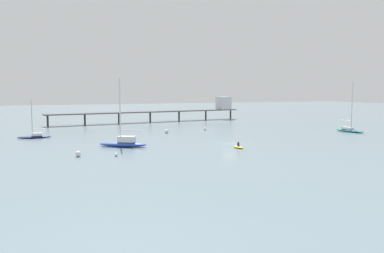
# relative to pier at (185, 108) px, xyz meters

# --- Properties ---
(ground_plane) EXTENTS (400.00, 400.00, 0.00)m
(ground_plane) POSITION_rel_pier_xyz_m (-11.48, -50.73, -3.93)
(ground_plane) COLOR slate
(pier) EXTENTS (58.90, 10.39, 7.21)m
(pier) POSITION_rel_pier_xyz_m (0.00, 0.00, 0.00)
(pier) COLOR #4C4C51
(pier) RESTS_ON ground_plane
(sailboat_teal) EXTENTS (2.63, 7.29, 11.18)m
(sailboat_teal) POSITION_rel_pier_xyz_m (22.11, -44.22, -3.24)
(sailboat_teal) COLOR #1E727A
(sailboat_teal) RESTS_ON ground_plane
(sailboat_navy) EXTENTS (6.21, 1.67, 7.57)m
(sailboat_navy) POSITION_rel_pier_xyz_m (-42.98, -29.43, -3.43)
(sailboat_navy) COLOR navy
(sailboat_navy) RESTS_ON ground_plane
(sailboat_blue) EXTENTS (7.98, 5.98, 11.34)m
(sailboat_blue) POSITION_rel_pier_xyz_m (-29.45, -47.42, -3.17)
(sailboat_blue) COLOR #2D4CB7
(sailboat_blue) RESTS_ON ground_plane
(dinghy_yellow) EXTENTS (1.33, 2.37, 1.14)m
(dinghy_yellow) POSITION_rel_pier_xyz_m (-12.72, -56.04, -3.71)
(dinghy_yellow) COLOR yellow
(dinghy_yellow) RESTS_ON ground_plane
(mooring_buoy_mid) EXTENTS (0.87, 0.87, 0.87)m
(mooring_buoy_mid) POSITION_rel_pier_xyz_m (-16.49, -31.10, -3.50)
(mooring_buoy_mid) COLOR silver
(mooring_buoy_mid) RESTS_ON ground_plane
(mooring_buoy_outer) EXTENTS (0.83, 0.83, 0.83)m
(mooring_buoy_outer) POSITION_rel_pier_xyz_m (-37.46, -54.50, -3.52)
(mooring_buoy_outer) COLOR silver
(mooring_buoy_outer) RESTS_ON ground_plane
(mooring_buoy_far) EXTENTS (0.51, 0.51, 0.51)m
(mooring_buoy_far) POSITION_rel_pier_xyz_m (-32.49, -56.33, -3.68)
(mooring_buoy_far) COLOR silver
(mooring_buoy_far) RESTS_ON ground_plane
(mooring_buoy_near) EXTENTS (0.64, 0.64, 0.64)m
(mooring_buoy_near) POSITION_rel_pier_xyz_m (-6.25, -28.57, -3.61)
(mooring_buoy_near) COLOR silver
(mooring_buoy_near) RESTS_ON ground_plane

